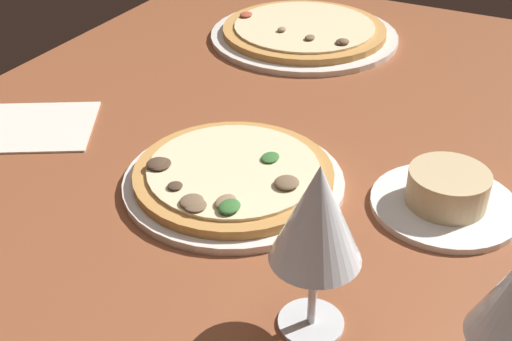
{
  "coord_description": "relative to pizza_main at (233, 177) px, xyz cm",
  "views": [
    {
      "loc": [
        58.4,
        27.06,
        49.49
      ],
      "look_at": [
        -0.01,
        -3.04,
        7.0
      ],
      "focal_mm": 46.68,
      "sensor_mm": 36.0,
      "label": 1
    }
  ],
  "objects": [
    {
      "name": "dining_table",
      "position": [
        -0.1,
        6.08,
        -3.23
      ],
      "size": [
        150.0,
        110.0,
        4.0
      ],
      "primitive_type": "cube",
      "color": "brown",
      "rests_on": "ground"
    },
    {
      "name": "pizza_main",
      "position": [
        0.0,
        0.0,
        0.0
      ],
      "size": [
        26.87,
        26.87,
        3.39
      ],
      "color": "silver",
      "rests_on": "dining_table"
    },
    {
      "name": "pizza_side",
      "position": [
        -47.55,
        -11.61,
        -0.05
      ],
      "size": [
        33.82,
        33.82,
        3.4
      ],
      "color": "silver",
      "rests_on": "dining_table"
    },
    {
      "name": "ramekin_on_saucer",
      "position": [
        -7.12,
        23.97,
        0.63
      ],
      "size": [
        17.09,
        17.09,
        4.88
      ],
      "color": "white",
      "rests_on": "dining_table"
    },
    {
      "name": "wine_glass_near",
      "position": [
        16.81,
        17.48,
        11.05
      ],
      "size": [
        8.11,
        8.11,
        17.47
      ],
      "color": "silver",
      "rests_on": "dining_table"
    },
    {
      "name": "paper_menu",
      "position": [
        0.93,
        -33.06,
        -1.08
      ],
      "size": [
        21.9,
        23.84,
        0.3
      ],
      "primitive_type": "cube",
      "rotation": [
        0.0,
        0.0,
        0.52
      ],
      "color": "silver",
      "rests_on": "dining_table"
    }
  ]
}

